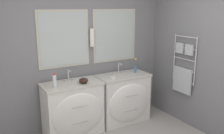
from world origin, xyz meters
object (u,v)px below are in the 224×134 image
object	(u,v)px
toiletry_bottle	(55,81)
amenity_bowl	(84,81)
vanity_left	(73,109)
vanity_right	(123,98)
flower_vase	(135,67)

from	to	relation	value
toiletry_bottle	amenity_bowl	distance (m)	0.46
vanity_left	toiletry_bottle	xyz separation A→B (m)	(-0.30, -0.05, 0.53)
toiletry_bottle	vanity_right	bearing A→B (deg)	2.34
flower_vase	vanity_left	bearing A→B (deg)	-177.80
toiletry_bottle	vanity_left	bearing A→B (deg)	9.78
vanity_left	flower_vase	bearing A→B (deg)	2.20
flower_vase	toiletry_bottle	bearing A→B (deg)	-176.32
vanity_left	flower_vase	size ratio (longest dim) A/B	3.48
amenity_bowl	vanity_left	bearing A→B (deg)	152.76
toiletry_bottle	amenity_bowl	bearing A→B (deg)	-3.71
vanity_left	vanity_right	distance (m)	0.97
toiletry_bottle	flower_vase	bearing A→B (deg)	3.68
vanity_left	toiletry_bottle	size ratio (longest dim) A/B	4.38
vanity_right	toiletry_bottle	bearing A→B (deg)	-177.66
vanity_right	amenity_bowl	size ratio (longest dim) A/B	6.47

